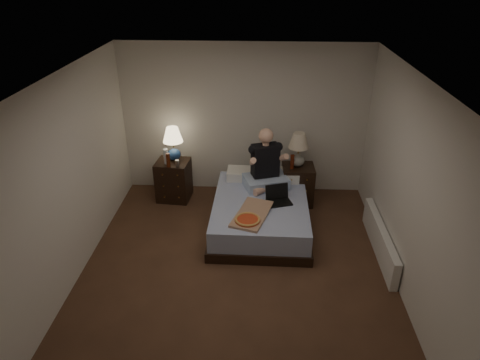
# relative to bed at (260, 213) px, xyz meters

# --- Properties ---
(floor) EXTENTS (4.00, 4.50, 0.00)m
(floor) POSITION_rel_bed_xyz_m (-0.30, -1.03, -0.23)
(floor) COLOR brown
(floor) RESTS_ON ground
(ceiling) EXTENTS (4.00, 4.50, 0.00)m
(ceiling) POSITION_rel_bed_xyz_m (-0.30, -1.03, 2.27)
(ceiling) COLOR white
(ceiling) RESTS_ON ground
(wall_back) EXTENTS (4.00, 0.00, 2.50)m
(wall_back) POSITION_rel_bed_xyz_m (-0.30, 1.22, 1.02)
(wall_back) COLOR silver
(wall_back) RESTS_ON ground
(wall_front) EXTENTS (4.00, 0.00, 2.50)m
(wall_front) POSITION_rel_bed_xyz_m (-0.30, -3.28, 1.02)
(wall_front) COLOR silver
(wall_front) RESTS_ON ground
(wall_left) EXTENTS (0.00, 4.50, 2.50)m
(wall_left) POSITION_rel_bed_xyz_m (-2.30, -1.03, 1.02)
(wall_left) COLOR silver
(wall_left) RESTS_ON ground
(wall_right) EXTENTS (0.00, 4.50, 2.50)m
(wall_right) POSITION_rel_bed_xyz_m (1.70, -1.03, 1.02)
(wall_right) COLOR silver
(wall_right) RESTS_ON ground
(bed) EXTENTS (1.39, 1.84, 0.46)m
(bed) POSITION_rel_bed_xyz_m (0.00, 0.00, 0.00)
(bed) COLOR #5A6FB5
(bed) RESTS_ON floor
(nightstand_left) EXTENTS (0.56, 0.51, 0.68)m
(nightstand_left) POSITION_rel_bed_xyz_m (-1.44, 0.79, 0.11)
(nightstand_left) COLOR black
(nightstand_left) RESTS_ON floor
(nightstand_right) EXTENTS (0.51, 0.47, 0.65)m
(nightstand_right) POSITION_rel_bed_xyz_m (0.60, 0.75, 0.10)
(nightstand_right) COLOR black
(nightstand_right) RESTS_ON floor
(lamp_left) EXTENTS (0.38, 0.38, 0.56)m
(lamp_left) POSITION_rel_bed_xyz_m (-1.42, 0.87, 0.73)
(lamp_left) COLOR navy
(lamp_left) RESTS_ON nightstand_left
(lamp_right) EXTENTS (0.39, 0.39, 0.56)m
(lamp_right) POSITION_rel_bed_xyz_m (0.58, 0.78, 0.70)
(lamp_right) COLOR gray
(lamp_right) RESTS_ON nightstand_right
(water_bottle) EXTENTS (0.07, 0.07, 0.25)m
(water_bottle) POSITION_rel_bed_xyz_m (-1.52, 0.72, 0.57)
(water_bottle) COLOR white
(water_bottle) RESTS_ON nightstand_left
(soda_can) EXTENTS (0.07, 0.07, 0.10)m
(soda_can) POSITION_rel_bed_xyz_m (-1.33, 0.64, 0.50)
(soda_can) COLOR #9D9D99
(soda_can) RESTS_ON nightstand_left
(beer_bottle_left) EXTENTS (0.06, 0.06, 0.23)m
(beer_bottle_left) POSITION_rel_bed_xyz_m (-1.46, 0.60, 0.56)
(beer_bottle_left) COLOR #531E0B
(beer_bottle_left) RESTS_ON nightstand_left
(beer_bottle_right) EXTENTS (0.06, 0.06, 0.23)m
(beer_bottle_right) POSITION_rel_bed_xyz_m (0.48, 0.69, 0.54)
(beer_bottle_right) COLOR #63200E
(beer_bottle_right) RESTS_ON nightstand_right
(person) EXTENTS (0.79, 0.70, 0.93)m
(person) POSITION_rel_bed_xyz_m (0.07, 0.44, 0.69)
(person) COLOR black
(person) RESTS_ON bed
(laptop) EXTENTS (0.41, 0.37, 0.24)m
(laptop) POSITION_rel_bed_xyz_m (0.27, -0.07, 0.35)
(laptop) COLOR black
(laptop) RESTS_ON bed
(pizza_box) EXTENTS (0.61, 0.85, 0.08)m
(pizza_box) POSITION_rel_bed_xyz_m (-0.17, -0.61, 0.27)
(pizza_box) COLOR tan
(pizza_box) RESTS_ON bed
(radiator) EXTENTS (0.10, 1.60, 0.40)m
(radiator) POSITION_rel_bed_xyz_m (1.63, -0.55, -0.03)
(radiator) COLOR white
(radiator) RESTS_ON floor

